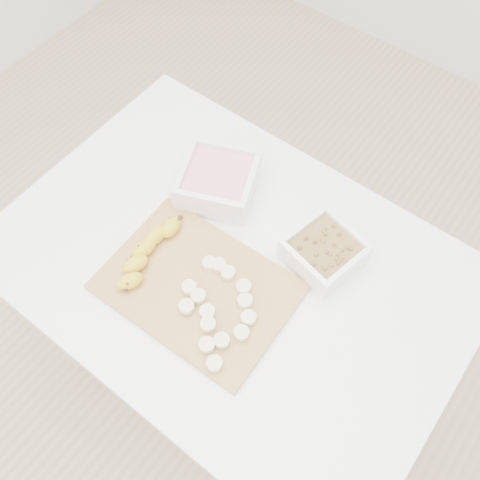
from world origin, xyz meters
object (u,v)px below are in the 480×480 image
Objects in this scene: banana at (147,254)px; bowl_yogurt at (218,181)px; table at (232,284)px; cutting_board at (198,287)px; bowl_granola at (324,251)px.

bowl_yogurt is at bearing 93.37° from banana.
table is 0.14m from cutting_board.
bowl_granola reaches higher than cutting_board.
cutting_board is at bearing -127.85° from bowl_granola.
bowl_granola reaches higher than banana.
cutting_board reaches higher than table.
banana reaches higher than cutting_board.
table is at bearing -139.29° from bowl_granola.
bowl_granola is at bearing 52.15° from cutting_board.
bowl_granola is 0.43× the size of cutting_board.
bowl_granola is 0.27m from cutting_board.
bowl_yogurt is 0.56× the size of cutting_board.
table is 0.23m from bowl_granola.
bowl_granola is (0.29, -0.01, -0.01)m from bowl_yogurt.
cutting_board is at bearing -102.62° from table.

